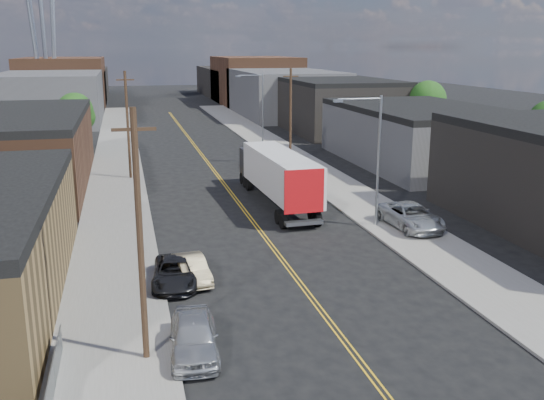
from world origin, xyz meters
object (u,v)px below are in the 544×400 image
car_right_lot_a (411,216)px  semi_truck (275,173)px  car_right_lot_c (306,167)px  car_left_a (194,336)px  car_left_b (192,269)px  car_left_c (175,272)px  car_ahead_truck (258,162)px

car_right_lot_a → semi_truck: bearing=124.3°
car_right_lot_c → car_left_a: bearing=-131.2°
car_left_b → car_left_c: car_left_c is taller
car_left_c → car_ahead_truck: size_ratio=0.91×
semi_truck → car_left_b: (-8.37, -15.20, -1.75)m
semi_truck → car_left_a: bearing=-113.8°
car_left_b → car_right_lot_c: (13.81, 24.80, 0.15)m
car_left_c → car_ahead_truck: bearing=75.8°
car_left_c → car_right_lot_c: size_ratio=1.25×
car_right_lot_c → car_ahead_truck: (-3.81, 4.03, -0.07)m
car_right_lot_a → car_left_a: bearing=-142.6°
car_right_lot_a → car_right_lot_c: size_ratio=1.51×
car_right_lot_a → car_ahead_truck: size_ratio=1.10×
semi_truck → car_right_lot_c: bearing=58.3°
semi_truck → car_right_lot_c: (5.44, 9.60, -1.60)m
semi_truck → car_right_lot_a: bearing=-55.2°
car_left_a → car_left_b: bearing=88.9°
semi_truck → car_left_c: 18.17m
semi_truck → car_left_a: 25.00m
car_left_a → car_right_lot_c: 35.91m
semi_truck → car_right_lot_a: semi_truck is taller
car_ahead_truck → semi_truck: bearing=-89.0°
car_left_b → car_right_lot_c: size_ratio=1.04×
car_left_c → car_right_lot_a: (16.39, 6.08, 0.29)m
semi_truck → car_left_c: size_ratio=3.33×
car_left_a → car_ahead_truck: 38.38m
semi_truck → car_right_lot_a: 11.92m
car_left_c → car_right_lot_a: bearing=26.6°
car_left_b → car_ahead_truck: size_ratio=0.76×
semi_truck → car_right_lot_c: semi_truck is taller
car_left_a → semi_truck: bearing=73.1°
car_left_b → car_left_c: (-0.90, -0.34, 0.01)m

